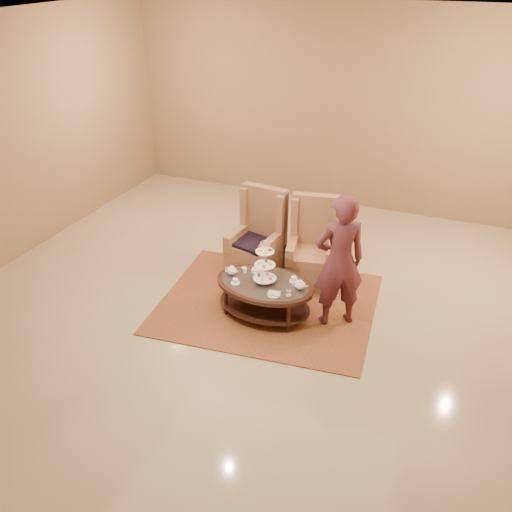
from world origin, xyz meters
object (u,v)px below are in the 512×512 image
at_px(tea_table, 265,288).
at_px(armchair_right, 312,253).
at_px(armchair_left, 259,245).
at_px(person, 339,262).

distance_m(tea_table, armchair_right, 1.14).
bearing_deg(armchair_left, tea_table, -57.90).
relative_size(armchair_right, person, 0.70).
distance_m(tea_table, person, 1.03).
bearing_deg(person, armchair_left, -64.52).
bearing_deg(tea_table, armchair_right, 80.17).
bearing_deg(tea_table, person, 16.80).
relative_size(tea_table, armchair_left, 1.08).
xyz_separation_m(armchair_left, person, (1.40, -0.84, 0.45)).
relative_size(armchair_left, armchair_right, 1.02).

